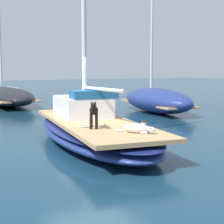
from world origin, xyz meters
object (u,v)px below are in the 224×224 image
(deck_winch, at_px, (144,125))
(coiled_rope, at_px, (84,126))
(moored_boat_far_astern, at_px, (5,96))
(dog_black, at_px, (94,111))
(moored_boat_starboard_side, at_px, (156,100))
(dog_white, at_px, (138,128))
(sailboat_main, at_px, (94,132))

(deck_winch, relative_size, coiled_rope, 0.65)
(deck_winch, xyz_separation_m, moored_boat_far_astern, (0.63, 14.54, -0.19))
(dog_black, distance_m, moored_boat_starboard_side, 9.36)
(dog_black, xyz_separation_m, coiled_rope, (-0.10, 0.31, -0.40))
(dog_white, relative_size, deck_winch, 3.97)
(sailboat_main, bearing_deg, coiled_rope, -130.66)
(dog_white, distance_m, moored_boat_far_astern, 14.96)
(dog_white, xyz_separation_m, moored_boat_far_astern, (1.10, 14.92, -0.20))
(sailboat_main, bearing_deg, dog_black, -118.65)
(deck_winch, bearing_deg, sailboat_main, 100.41)
(sailboat_main, bearing_deg, moored_boat_far_astern, 85.54)
(dog_black, relative_size, moored_boat_far_astern, 0.11)
(moored_boat_starboard_side, bearing_deg, dog_black, -138.15)
(moored_boat_far_astern, bearing_deg, coiled_rope, -97.31)
(coiled_rope, bearing_deg, sailboat_main, 49.34)
(moored_boat_far_astern, bearing_deg, dog_white, -94.22)
(sailboat_main, relative_size, moored_boat_far_astern, 0.94)
(dog_black, distance_m, deck_winch, 1.29)
(dog_white, distance_m, dog_black, 1.29)
(dog_white, bearing_deg, deck_winch, 39.30)
(coiled_rope, bearing_deg, dog_black, -71.74)
(sailboat_main, xyz_separation_m, moored_boat_starboard_side, (6.32, 5.06, 0.28))
(dog_white, relative_size, moored_boat_far_astern, 0.10)
(dog_black, bearing_deg, sailboat_main, 61.35)
(moored_boat_far_astern, relative_size, moored_boat_starboard_side, 1.20)
(sailboat_main, height_order, dog_white, dog_white)
(sailboat_main, height_order, moored_boat_far_astern, moored_boat_far_astern)
(coiled_rope, height_order, moored_boat_far_astern, moored_boat_far_astern)
(deck_winch, bearing_deg, moored_boat_far_astern, 87.52)
(dog_black, relative_size, coiled_rope, 2.63)
(sailboat_main, distance_m, deck_winch, 2.00)
(coiled_rope, bearing_deg, moored_boat_starboard_side, 39.99)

